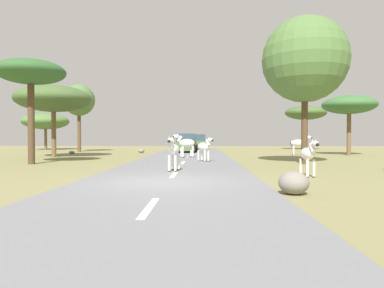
{
  "coord_description": "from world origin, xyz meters",
  "views": [
    {
      "loc": [
        1.22,
        -10.76,
        1.46
      ],
      "look_at": [
        0.52,
        12.87,
        0.98
      ],
      "focal_mm": 32.02,
      "sensor_mm": 36.0,
      "label": 1
    }
  ],
  "objects_px": {
    "tree_4": "(305,60)",
    "car_1": "(198,142)",
    "tree_1": "(46,121)",
    "rock_2": "(294,183)",
    "zebra_0": "(174,150)",
    "rock_0": "(141,151)",
    "zebra_1": "(186,143)",
    "zebra_2": "(308,154)",
    "tree_3": "(53,99)",
    "rock_1": "(72,152)",
    "zebra_4": "(204,147)",
    "car_0": "(186,144)",
    "tree_5": "(31,74)",
    "zebra_3": "(299,143)",
    "tree_0": "(349,105)",
    "tree_2": "(79,101)",
    "tree_6": "(306,113)"
  },
  "relations": [
    {
      "from": "zebra_4",
      "to": "tree_1",
      "type": "height_order",
      "value": "tree_1"
    },
    {
      "from": "car_1",
      "to": "rock_2",
      "type": "xyz_separation_m",
      "value": [
        2.83,
        -31.36,
        -0.55
      ]
    },
    {
      "from": "zebra_1",
      "to": "zebra_2",
      "type": "height_order",
      "value": "zebra_1"
    },
    {
      "from": "rock_2",
      "to": "zebra_0",
      "type": "bearing_deg",
      "value": 123.34
    },
    {
      "from": "zebra_0",
      "to": "car_0",
      "type": "xyz_separation_m",
      "value": [
        -0.33,
        18.1,
        -0.06
      ]
    },
    {
      "from": "car_1",
      "to": "tree_2",
      "type": "xyz_separation_m",
      "value": [
        -11.8,
        -6.27,
        4.26
      ]
    },
    {
      "from": "zebra_3",
      "to": "tree_0",
      "type": "relative_size",
      "value": 0.36
    },
    {
      "from": "car_1",
      "to": "rock_1",
      "type": "bearing_deg",
      "value": -138.26
    },
    {
      "from": "zebra_0",
      "to": "tree_6",
      "type": "bearing_deg",
      "value": -108.95
    },
    {
      "from": "car_0",
      "to": "rock_0",
      "type": "bearing_deg",
      "value": -163.47
    },
    {
      "from": "tree_4",
      "to": "rock_1",
      "type": "xyz_separation_m",
      "value": [
        -16.96,
        10.94,
        -5.49
      ]
    },
    {
      "from": "zebra_1",
      "to": "tree_0",
      "type": "xyz_separation_m",
      "value": [
        13.02,
        4.39,
        3.01
      ]
    },
    {
      "from": "tree_4",
      "to": "rock_2",
      "type": "height_order",
      "value": "tree_4"
    },
    {
      "from": "car_1",
      "to": "tree_0",
      "type": "xyz_separation_m",
      "value": [
        12.38,
        -12.07,
        3.19
      ]
    },
    {
      "from": "tree_3",
      "to": "rock_1",
      "type": "height_order",
      "value": "tree_3"
    },
    {
      "from": "rock_2",
      "to": "tree_5",
      "type": "bearing_deg",
      "value": 140.7
    },
    {
      "from": "zebra_2",
      "to": "rock_0",
      "type": "relative_size",
      "value": 2.67
    },
    {
      "from": "zebra_4",
      "to": "rock_1",
      "type": "relative_size",
      "value": 2.82
    },
    {
      "from": "car_1",
      "to": "rock_2",
      "type": "distance_m",
      "value": 31.49
    },
    {
      "from": "tree_1",
      "to": "rock_2",
      "type": "distance_m",
      "value": 36.51
    },
    {
      "from": "rock_1",
      "to": "tree_3",
      "type": "bearing_deg",
      "value": -83.39
    },
    {
      "from": "tree_3",
      "to": "tree_4",
      "type": "xyz_separation_m",
      "value": [
        16.39,
        -6.01,
        1.38
      ]
    },
    {
      "from": "zebra_3",
      "to": "tree_4",
      "type": "bearing_deg",
      "value": -8.73
    },
    {
      "from": "tree_4",
      "to": "rock_2",
      "type": "relative_size",
      "value": 10.13
    },
    {
      "from": "tree_3",
      "to": "tree_5",
      "type": "relative_size",
      "value": 0.97
    },
    {
      "from": "zebra_0",
      "to": "rock_0",
      "type": "xyz_separation_m",
      "value": [
        -4.39,
        17.05,
        -0.7
      ]
    },
    {
      "from": "tree_3",
      "to": "rock_1",
      "type": "distance_m",
      "value": 6.44
    },
    {
      "from": "tree_1",
      "to": "tree_4",
      "type": "relative_size",
      "value": 0.66
    },
    {
      "from": "zebra_2",
      "to": "car_0",
      "type": "height_order",
      "value": "car_0"
    },
    {
      "from": "zebra_2",
      "to": "tree_4",
      "type": "bearing_deg",
      "value": -111.12
    },
    {
      "from": "zebra_0",
      "to": "tree_0",
      "type": "xyz_separation_m",
      "value": [
        13.06,
        13.95,
        3.14
      ]
    },
    {
      "from": "car_0",
      "to": "tree_3",
      "type": "relative_size",
      "value": 0.81
    },
    {
      "from": "car_0",
      "to": "tree_5",
      "type": "height_order",
      "value": "tree_5"
    },
    {
      "from": "zebra_1",
      "to": "tree_3",
      "type": "relative_size",
      "value": 0.3
    },
    {
      "from": "tree_3",
      "to": "rock_2",
      "type": "bearing_deg",
      "value": -50.41
    },
    {
      "from": "zebra_4",
      "to": "tree_4",
      "type": "relative_size",
      "value": 0.18
    },
    {
      "from": "zebra_4",
      "to": "tree_3",
      "type": "distance_m",
      "value": 12.51
    },
    {
      "from": "zebra_2",
      "to": "tree_3",
      "type": "relative_size",
      "value": 0.27
    },
    {
      "from": "zebra_4",
      "to": "tree_3",
      "type": "xyz_separation_m",
      "value": [
        -10.97,
        4.99,
        3.36
      ]
    },
    {
      "from": "car_1",
      "to": "car_0",
      "type": "bearing_deg",
      "value": -99.39
    },
    {
      "from": "zebra_2",
      "to": "tree_5",
      "type": "distance_m",
      "value": 14.83
    },
    {
      "from": "zebra_3",
      "to": "tree_4",
      "type": "distance_m",
      "value": 10.22
    },
    {
      "from": "car_0",
      "to": "tree_4",
      "type": "distance_m",
      "value": 15.97
    },
    {
      "from": "zebra_0",
      "to": "zebra_4",
      "type": "relative_size",
      "value": 1.08
    },
    {
      "from": "zebra_3",
      "to": "zebra_4",
      "type": "height_order",
      "value": "zebra_3"
    },
    {
      "from": "rock_2",
      "to": "zebra_2",
      "type": "bearing_deg",
      "value": 68.2
    },
    {
      "from": "tree_4",
      "to": "car_1",
      "type": "bearing_deg",
      "value": 105.73
    },
    {
      "from": "zebra_1",
      "to": "zebra_2",
      "type": "bearing_deg",
      "value": 178.99
    },
    {
      "from": "zebra_2",
      "to": "rock_1",
      "type": "bearing_deg",
      "value": -53.77
    },
    {
      "from": "tree_1",
      "to": "tree_2",
      "type": "distance_m",
      "value": 7.88
    }
  ]
}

